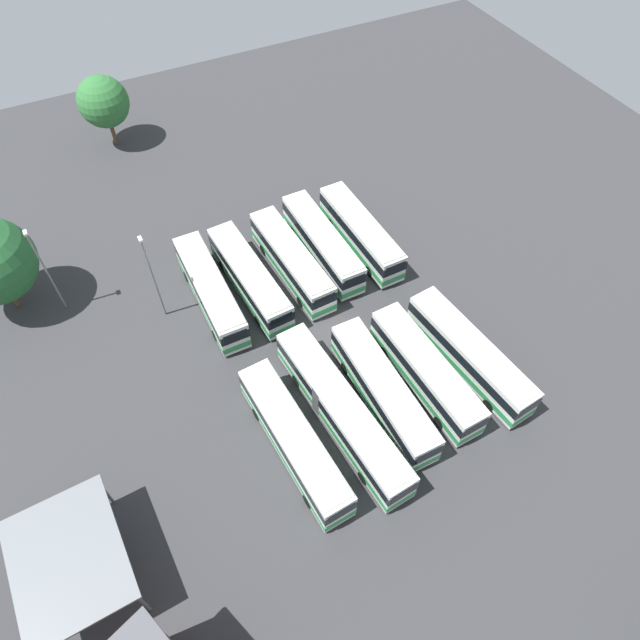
{
  "coord_description": "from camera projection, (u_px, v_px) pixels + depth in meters",
  "views": [
    {
      "loc": [
        25.18,
        -13.82,
        38.32
      ],
      "look_at": [
        -0.67,
        -0.86,
        1.46
      ],
      "focal_mm": 31.86,
      "sensor_mm": 36.0,
      "label": 1
    }
  ],
  "objects": [
    {
      "name": "ground_plane",
      "position": [
        333.0,
        333.0,
        47.87
      ],
      "size": [
        96.17,
        96.17,
        0.0
      ],
      "primitive_type": "plane",
      "color": "#333335"
    },
    {
      "name": "bus_row0_slot0",
      "position": [
        211.0,
        291.0,
        48.42
      ],
      "size": [
        12.04,
        2.53,
        3.36
      ],
      "color": "silver",
      "rests_on": "ground_plane"
    },
    {
      "name": "bus_row0_slot1",
      "position": [
        250.0,
        278.0,
        49.33
      ],
      "size": [
        12.14,
        3.23,
        3.36
      ],
      "color": "silver",
      "rests_on": "ground_plane"
    },
    {
      "name": "bus_row0_slot2",
      "position": [
        292.0,
        260.0,
        50.62
      ],
      "size": [
        12.03,
        3.05,
        3.36
      ],
      "color": "silver",
      "rests_on": "ground_plane"
    },
    {
      "name": "bus_row0_slot3",
      "position": [
        322.0,
        243.0,
        52.0
      ],
      "size": [
        11.98,
        2.63,
        3.36
      ],
      "color": "silver",
      "rests_on": "ground_plane"
    },
    {
      "name": "bus_row0_slot4",
      "position": [
        361.0,
        233.0,
        52.85
      ],
      "size": [
        11.84,
        2.7,
        3.36
      ],
      "color": "silver",
      "rests_on": "ground_plane"
    },
    {
      "name": "bus_row1_slot0",
      "position": [
        294.0,
        440.0,
        39.82
      ],
      "size": [
        12.66,
        3.31,
        3.36
      ],
      "color": "silver",
      "rests_on": "ground_plane"
    },
    {
      "name": "bus_row1_slot1",
      "position": [
        341.0,
        410.0,
        41.28
      ],
      "size": [
        15.22,
        3.67,
        3.36
      ],
      "color": "silver",
      "rests_on": "ground_plane"
    },
    {
      "name": "bus_row1_slot2",
      "position": [
        383.0,
        391.0,
        42.3
      ],
      "size": [
        12.16,
        2.55,
        3.36
      ],
      "color": "silver",
      "rests_on": "ground_plane"
    },
    {
      "name": "bus_row1_slot3",
      "position": [
        425.0,
        371.0,
        43.4
      ],
      "size": [
        11.87,
        2.97,
        3.36
      ],
      "color": "silver",
      "rests_on": "ground_plane"
    },
    {
      "name": "bus_row1_slot4",
      "position": [
        469.0,
        354.0,
        44.37
      ],
      "size": [
        12.58,
        3.75,
        3.36
      ],
      "color": "silver",
      "rests_on": "ground_plane"
    },
    {
      "name": "maintenance_shelter",
      "position": [
        67.0,
        560.0,
        33.08
      ],
      "size": [
        8.56,
        6.71,
        3.86
      ],
      "color": "slate",
      "rests_on": "ground_plane"
    },
    {
      "name": "lamp_post_by_building",
      "position": [
        153.0,
        275.0,
        45.26
      ],
      "size": [
        0.56,
        0.28,
        8.98
      ],
      "color": "slate",
      "rests_on": "ground_plane"
    },
    {
      "name": "lamp_post_mid_lot",
      "position": [
        45.0,
        269.0,
        45.75
      ],
      "size": [
        0.56,
        0.28,
        8.91
      ],
      "color": "slate",
      "rests_on": "ground_plane"
    },
    {
      "name": "tree_north_edge",
      "position": [
        103.0,
        102.0,
        60.52
      ],
      "size": [
        5.43,
        5.43,
        7.82
      ],
      "color": "brown",
      "rests_on": "ground_plane"
    }
  ]
}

